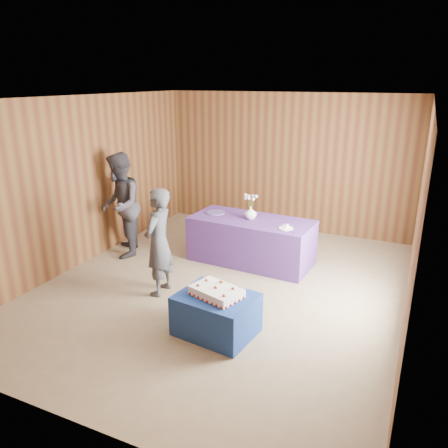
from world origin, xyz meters
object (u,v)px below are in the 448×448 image
Objects in this scene: serving_table at (251,241)px; guest_right at (120,205)px; cake_table at (216,314)px; sheet_cake at (216,292)px; guest_left at (159,242)px; vase at (251,213)px.

guest_right reaches higher than serving_table.
cake_table is 1.29× the size of sheet_cake.
guest_left is at bearing 23.03° from guest_right.
guest_right reaches higher than cake_table.
cake_table is 0.58× the size of guest_left.
guest_right is (-2.14, -0.63, 0.52)m from serving_table.
guest_left reaches higher than sheet_cake.
vase is 2.21m from guest_right.
guest_left is (-1.19, 0.62, 0.22)m from sheet_cake.
vase is (-0.43, 2.22, 0.30)m from sheet_cake.
cake_table is at bearing -79.03° from vase.
guest_right is at bearing -160.08° from serving_table.
serving_table is (-0.41, 2.21, 0.12)m from cake_table.
vase is at bearing 154.91° from serving_table.
guest_left is 1.67m from guest_right.
serving_table is 2.29m from guest_right.
serving_table is at bearing -28.55° from vase.
cake_table is at bearing -76.09° from serving_table.
cake_table is 0.30m from sheet_cake.
cake_table is 2.34m from vase.
guest_left is at bearing 159.74° from cake_table.
sheet_cake is (0.00, -0.00, 0.30)m from cake_table.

